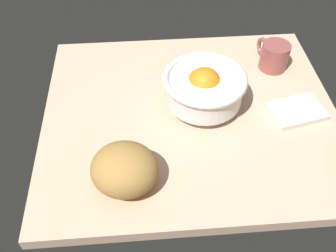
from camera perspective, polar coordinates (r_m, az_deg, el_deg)
name	(u,v)px	position (r cm, az deg, el deg)	size (l,w,h in cm)	color
ground_plane	(191,116)	(96.52, 3.45, 1.50)	(73.91, 64.44, 3.00)	#D7B090
fruit_bowl	(204,86)	(93.17, 5.48, 6.01)	(20.65, 20.65, 11.35)	white
bread_loaf	(125,169)	(78.05, -6.59, -6.52)	(14.14, 13.23, 9.78)	#AE8140
napkin_folded	(296,111)	(99.72, 18.85, 2.11)	(13.36, 9.28, 1.50)	silver
mug	(274,56)	(110.77, 15.70, 10.21)	(7.74, 11.31, 7.61)	#974C48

